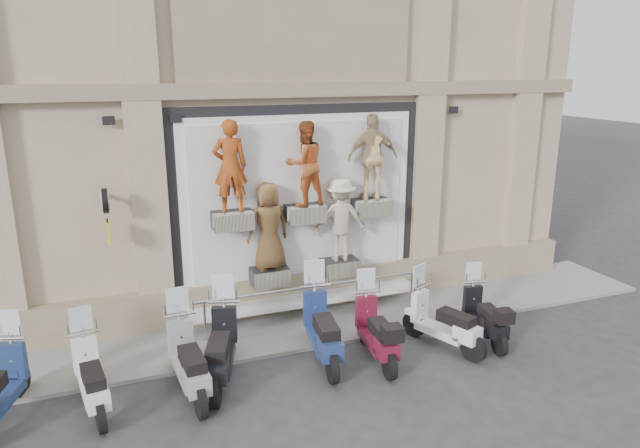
# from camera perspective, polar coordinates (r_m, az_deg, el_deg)

# --- Properties ---
(ground) EXTENTS (90.00, 90.00, 0.00)m
(ground) POSITION_cam_1_polar(r_m,az_deg,el_deg) (10.63, 3.40, -14.49)
(ground) COLOR #2F2F32
(ground) RESTS_ON ground
(sidewalk) EXTENTS (16.00, 2.20, 0.08)m
(sidewalk) POSITION_cam_1_polar(r_m,az_deg,el_deg) (12.33, -0.66, -9.79)
(sidewalk) COLOR gray
(sidewalk) RESTS_ON ground
(building) EXTENTS (14.00, 8.60, 12.00)m
(building) POSITION_cam_1_polar(r_m,az_deg,el_deg) (15.85, -7.19, 17.88)
(building) COLOR tan
(building) RESTS_ON ground
(shop_vitrine) EXTENTS (5.60, 0.83, 4.30)m
(shop_vitrine) POSITION_cam_1_polar(r_m,az_deg,el_deg) (12.11, -1.31, 1.88)
(shop_vitrine) COLOR black
(shop_vitrine) RESTS_ON ground
(guard_rail) EXTENTS (5.06, 0.10, 0.93)m
(guard_rail) POSITION_cam_1_polar(r_m,az_deg,el_deg) (12.07, -0.50, -8.16)
(guard_rail) COLOR #9EA0A5
(guard_rail) RESTS_ON ground
(clock_sign_bracket) EXTENTS (0.10, 0.80, 1.02)m
(clock_sign_bracket) POSITION_cam_1_polar(r_m,az_deg,el_deg) (11.12, -20.62, 1.46)
(clock_sign_bracket) COLOR black
(clock_sign_bracket) RESTS_ON ground
(scooter_b) EXTENTS (0.82, 1.94, 1.53)m
(scooter_b) POSITION_cam_1_polar(r_m,az_deg,el_deg) (9.91, -22.02, -13.01)
(scooter_b) COLOR white
(scooter_b) RESTS_ON ground
(scooter_c) EXTENTS (0.74, 2.08, 1.66)m
(scooter_c) POSITION_cam_1_polar(r_m,az_deg,el_deg) (9.82, -13.07, -12.04)
(scooter_c) COLOR gray
(scooter_c) RESTS_ON ground
(scooter_d) EXTENTS (1.25, 2.20, 1.72)m
(scooter_d) POSITION_cam_1_polar(r_m,az_deg,el_deg) (10.07, -9.96, -10.96)
(scooter_d) COLOR black
(scooter_d) RESTS_ON ground
(scooter_e) EXTENTS (0.93, 2.22, 1.75)m
(scooter_e) POSITION_cam_1_polar(r_m,az_deg,el_deg) (10.57, 0.24, -9.31)
(scooter_e) COLOR navy
(scooter_e) RESTS_ON ground
(scooter_f) EXTENTS (0.79, 2.00, 1.58)m
(scooter_f) POSITION_cam_1_polar(r_m,az_deg,el_deg) (10.69, 5.67, -9.57)
(scooter_f) COLOR maroon
(scooter_f) RESTS_ON ground
(scooter_g) EXTENTS (1.21, 1.99, 1.56)m
(scooter_g) POSITION_cam_1_polar(r_m,az_deg,el_deg) (11.30, 12.30, -8.50)
(scooter_g) COLOR silver
(scooter_g) RESTS_ON ground
(scooter_h) EXTENTS (0.80, 1.84, 1.45)m
(scooter_h) POSITION_cam_1_polar(r_m,az_deg,el_deg) (11.85, 16.19, -7.90)
(scooter_h) COLOR black
(scooter_h) RESTS_ON ground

